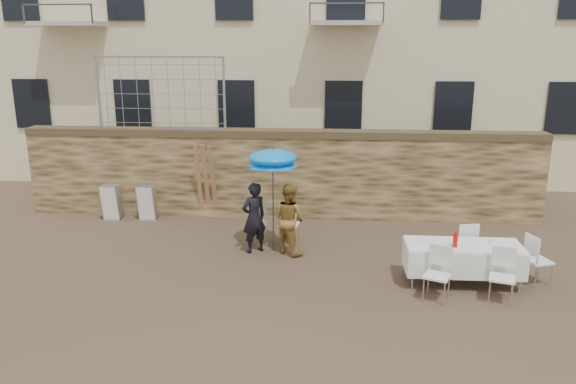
# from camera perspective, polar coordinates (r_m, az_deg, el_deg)

# --- Properties ---
(ground) EXTENTS (80.00, 80.00, 0.00)m
(ground) POSITION_cam_1_polar(r_m,az_deg,el_deg) (9.95, -3.34, -11.12)
(ground) COLOR brown
(ground) RESTS_ON ground
(stone_wall) EXTENTS (13.00, 0.50, 2.20)m
(stone_wall) POSITION_cam_1_polar(r_m,az_deg,el_deg) (14.28, -0.73, 1.82)
(stone_wall) COLOR brown
(stone_wall) RESTS_ON ground
(chain_link_fence) EXTENTS (3.20, 0.06, 1.80)m
(chain_link_fence) POSITION_cam_1_polar(r_m,az_deg,el_deg) (14.53, -12.80, 9.68)
(chain_link_fence) COLOR gray
(chain_link_fence) RESTS_ON stone_wall
(man_suit) EXTENTS (0.67, 0.63, 1.53)m
(man_suit) POSITION_cam_1_polar(r_m,az_deg,el_deg) (11.91, -3.48, -2.63)
(man_suit) COLOR black
(man_suit) RESTS_ON ground
(woman_dress) EXTENTS (0.94, 0.91, 1.52)m
(woman_dress) POSITION_cam_1_polar(r_m,az_deg,el_deg) (11.84, 0.12, -2.74)
(woman_dress) COLOR gold
(woman_dress) RESTS_ON ground
(umbrella) EXTENTS (1.06, 1.06, 2.10)m
(umbrella) POSITION_cam_1_polar(r_m,az_deg,el_deg) (11.65, -1.56, 3.18)
(umbrella) COLOR #3F3F44
(umbrella) RESTS_ON ground
(couple_chair_left) EXTENTS (0.52, 0.52, 0.96)m
(couple_chair_left) POSITION_cam_1_polar(r_m,az_deg,el_deg) (12.52, -3.12, -3.10)
(couple_chair_left) COLOR white
(couple_chair_left) RESTS_ON ground
(couple_chair_right) EXTENTS (0.54, 0.54, 0.96)m
(couple_chair_right) POSITION_cam_1_polar(r_m,az_deg,el_deg) (12.45, 0.08, -3.19)
(couple_chair_right) COLOR white
(couple_chair_right) RESTS_ON ground
(banquet_table) EXTENTS (2.10, 0.85, 0.78)m
(banquet_table) POSITION_cam_1_polar(r_m,az_deg,el_deg) (10.87, 17.44, -5.31)
(banquet_table) COLOR white
(banquet_table) RESTS_ON ground
(soda_bottle) EXTENTS (0.09, 0.09, 0.26)m
(soda_bottle) POSITION_cam_1_polar(r_m,az_deg,el_deg) (10.63, 16.63, -4.71)
(soda_bottle) COLOR red
(soda_bottle) RESTS_ON banquet_table
(table_chair_front_left) EXTENTS (0.63, 0.63, 0.96)m
(table_chair_front_left) POSITION_cam_1_polar(r_m,az_deg,el_deg) (10.15, 14.91, -8.11)
(table_chair_front_left) COLOR white
(table_chair_front_left) RESTS_ON ground
(table_chair_front_right) EXTENTS (0.59, 0.59, 0.96)m
(table_chair_front_right) POSITION_cam_1_polar(r_m,az_deg,el_deg) (10.41, 20.93, -8.03)
(table_chair_front_right) COLOR white
(table_chair_front_right) RESTS_ON ground
(table_chair_back) EXTENTS (0.55, 0.55, 0.96)m
(table_chair_back) POSITION_cam_1_polar(r_m,az_deg,el_deg) (11.73, 17.45, -5.10)
(table_chair_back) COLOR white
(table_chair_back) RESTS_ON ground
(table_chair_side) EXTENTS (0.61, 0.61, 0.96)m
(table_chair_side) POSITION_cam_1_polar(r_m,az_deg,el_deg) (11.44, 24.11, -6.27)
(table_chair_side) COLOR white
(table_chair_side) RESTS_ON ground
(chair_stack_left) EXTENTS (0.46, 0.47, 0.92)m
(chair_stack_left) POSITION_cam_1_polar(r_m,az_deg,el_deg) (14.95, -17.25, -0.80)
(chair_stack_left) COLOR white
(chair_stack_left) RESTS_ON ground
(chair_stack_right) EXTENTS (0.46, 0.40, 0.92)m
(chair_stack_right) POSITION_cam_1_polar(r_m,az_deg,el_deg) (14.65, -13.97, -0.89)
(chair_stack_right) COLOR white
(chair_stack_right) RESTS_ON ground
(wood_planks) EXTENTS (0.70, 0.20, 2.00)m
(wood_planks) POSITION_cam_1_polar(r_m,az_deg,el_deg) (14.15, -7.86, 1.13)
(wood_planks) COLOR #A37749
(wood_planks) RESTS_ON ground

